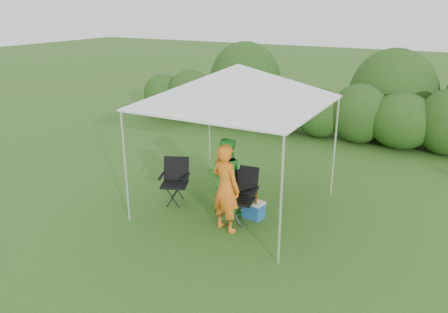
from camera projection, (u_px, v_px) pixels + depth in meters
The scene contains 9 objects.
ground at pixel (225, 216), 8.38m from camera, with size 70.00×70.00×0.00m, color #376520.
hedge at pixel (320, 111), 13.07m from camera, with size 13.02×1.53×1.80m.
canopy at pixel (238, 84), 7.97m from camera, with size 3.10×3.10×2.83m.
chair_right at pixel (241, 191), 8.09m from camera, with size 0.68×0.63×1.01m.
chair_left at pixel (175, 177), 8.85m from camera, with size 0.69×0.67×0.92m.
man at pixel (226, 188), 7.63m from camera, with size 0.59×0.39×1.61m, color orange.
woman at pixel (226, 176), 8.28m from camera, with size 0.74×0.57×1.52m, color green.
cooler at pixel (254, 210), 8.27m from camera, with size 0.43×0.35×0.33m.
bottle at pixel (256, 198), 8.11m from camera, with size 0.06×0.06×0.22m, color #592D0C.
Camera 1 is at (3.59, -6.61, 3.86)m, focal length 35.00 mm.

